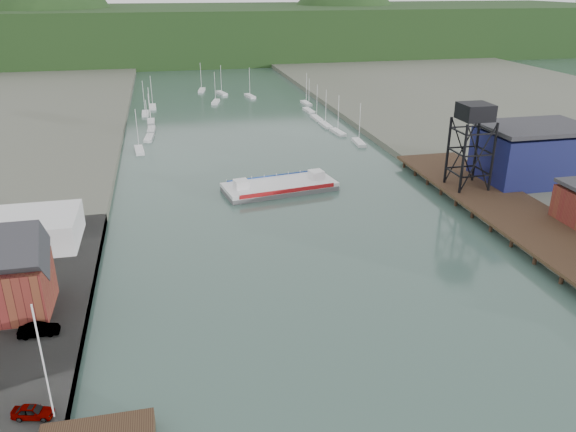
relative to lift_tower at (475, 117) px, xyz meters
name	(u,v)px	position (x,y,z in m)	size (l,w,h in m)	color
west_quay	(1,367)	(-75.00, -38.00, -14.85)	(16.00, 80.00, 1.60)	slate
east_pier	(514,211)	(2.00, -13.00, -13.75)	(14.00, 70.00, 2.45)	black
white_shed	(17,231)	(-79.00, -8.00, -11.80)	(18.00, 12.00, 4.50)	silver
flagpole	(43,363)	(-68.00, -48.00, -8.05)	(0.16, 0.16, 12.00)	silver
lift_tower	(475,117)	(0.00, 0.00, 0.00)	(6.50, 6.50, 16.00)	black
blue_shed	(533,154)	(15.00, 2.00, -8.59)	(20.50, 14.50, 11.30)	#0E143E
marina_sailboats	(233,115)	(-34.92, 80.46, -15.30)	(57.71, 92.65, 0.90)	silver
distant_hills	(188,36)	(-38.98, 243.35, -5.27)	(500.00, 120.00, 80.00)	black
chain_ferry	(280,186)	(-34.43, 11.22, -14.73)	(23.32, 12.31, 3.20)	#545457
car_west_a	(33,411)	(-69.81, -47.68, -13.41)	(1.51, 3.75, 1.28)	#999999
car_west_b	(39,330)	(-71.65, -34.00, -13.32)	(1.54, 4.42, 1.46)	#999999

